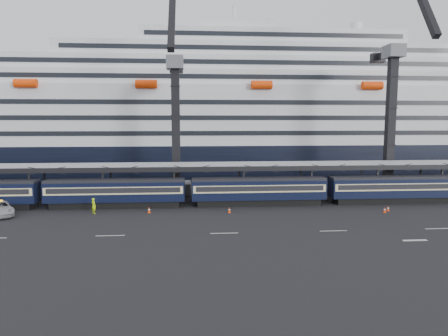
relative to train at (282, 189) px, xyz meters
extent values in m
plane|color=black|center=(4.65, -10.00, -2.20)|extent=(260.00, 260.00, 0.00)
cube|color=beige|center=(-21.35, -14.00, -2.19)|extent=(3.00, 0.15, 0.02)
cube|color=beige|center=(-9.35, -14.00, -2.19)|extent=(3.00, 0.15, 0.02)
cube|color=beige|center=(2.65, -14.00, -2.19)|extent=(3.00, 0.15, 0.02)
cube|color=beige|center=(14.65, -14.00, -2.19)|extent=(3.00, 0.15, 0.02)
cube|color=beige|center=(9.65, -18.00, -2.19)|extent=(2.50, 0.40, 0.02)
cube|color=black|center=(-23.35, 0.00, -1.75)|extent=(17.48, 2.40, 0.90)
cube|color=black|center=(-23.35, 0.00, 0.05)|extent=(19.00, 2.80, 2.70)
cube|color=beige|center=(-23.35, 0.00, 0.35)|extent=(18.62, 2.92, 1.05)
cube|color=black|center=(-23.35, 0.00, 0.40)|extent=(17.86, 2.98, 0.70)
cube|color=black|center=(-23.35, 0.00, 1.55)|extent=(19.00, 2.50, 0.35)
cube|color=black|center=(-3.35, 0.00, -1.75)|extent=(17.48, 2.40, 0.90)
cube|color=black|center=(-3.35, 0.00, 0.05)|extent=(19.00, 2.80, 2.70)
cube|color=beige|center=(-3.35, 0.00, 0.35)|extent=(18.62, 2.92, 1.05)
cube|color=black|center=(-3.35, 0.00, 0.40)|extent=(17.86, 2.98, 0.70)
cube|color=black|center=(-3.35, 0.00, 1.55)|extent=(19.00, 2.50, 0.35)
cube|color=black|center=(16.65, 0.00, -1.75)|extent=(17.48, 2.40, 0.90)
cube|color=black|center=(16.65, 0.00, 0.05)|extent=(19.00, 2.80, 2.70)
cube|color=beige|center=(16.65, 0.00, 0.35)|extent=(18.62, 2.92, 1.05)
cube|color=black|center=(16.65, 0.00, 0.40)|extent=(17.86, 2.98, 0.70)
cube|color=black|center=(16.65, 0.00, 1.55)|extent=(19.00, 2.50, 0.35)
cube|color=gray|center=(4.65, 4.00, 3.20)|extent=(130.00, 6.00, 0.25)
cube|color=black|center=(4.65, 1.00, 2.90)|extent=(130.00, 0.25, 0.70)
cube|color=black|center=(4.65, 7.00, 2.90)|extent=(130.00, 0.25, 0.70)
cube|color=black|center=(-35.35, 1.20, 0.50)|extent=(0.25, 0.25, 5.40)
cube|color=black|center=(-35.35, 6.80, 0.50)|extent=(0.25, 0.25, 5.40)
cube|color=black|center=(-25.35, 1.20, 0.50)|extent=(0.25, 0.25, 5.40)
cube|color=black|center=(-25.35, 6.80, 0.50)|extent=(0.25, 0.25, 5.40)
cube|color=black|center=(-15.35, 1.20, 0.50)|extent=(0.25, 0.25, 5.40)
cube|color=black|center=(-15.35, 6.80, 0.50)|extent=(0.25, 0.25, 5.40)
cube|color=black|center=(-5.35, 1.20, 0.50)|extent=(0.25, 0.25, 5.40)
cube|color=black|center=(-5.35, 6.80, 0.50)|extent=(0.25, 0.25, 5.40)
cube|color=black|center=(4.65, 1.20, 0.50)|extent=(0.25, 0.25, 5.40)
cube|color=black|center=(4.65, 6.80, 0.50)|extent=(0.25, 0.25, 5.40)
cube|color=black|center=(14.65, 1.20, 0.50)|extent=(0.25, 0.25, 5.40)
cube|color=black|center=(14.65, 6.80, 0.50)|extent=(0.25, 0.25, 5.40)
cube|color=black|center=(24.65, 1.20, 0.50)|extent=(0.25, 0.25, 5.40)
cube|color=black|center=(24.65, 6.80, 0.50)|extent=(0.25, 0.25, 5.40)
cube|color=black|center=(4.65, 36.00, 1.30)|extent=(200.00, 28.00, 7.00)
cube|color=silver|center=(4.65, 36.00, 10.80)|extent=(190.00, 26.88, 12.00)
cube|color=silver|center=(4.65, 36.00, 18.30)|extent=(160.00, 24.64, 3.00)
cube|color=black|center=(4.65, 23.63, 18.30)|extent=(153.60, 0.12, 0.90)
cube|color=silver|center=(4.65, 36.00, 21.30)|extent=(124.00, 21.84, 3.00)
cube|color=black|center=(4.65, 25.03, 21.30)|extent=(119.04, 0.12, 0.90)
cube|color=silver|center=(4.65, 36.00, 24.30)|extent=(90.00, 19.04, 3.00)
cube|color=black|center=(4.65, 26.43, 24.30)|extent=(86.40, 0.12, 0.90)
cube|color=silver|center=(4.65, 36.00, 27.30)|extent=(56.00, 16.24, 3.00)
cube|color=black|center=(4.65, 27.83, 27.30)|extent=(53.76, 0.12, 0.90)
cube|color=silver|center=(-3.35, 36.00, 29.80)|extent=(16.00, 12.00, 2.50)
cylinder|color=silver|center=(24.65, 36.00, 30.30)|extent=(2.80, 2.80, 3.00)
cylinder|color=#FA3D07|center=(-43.35, 21.96, 16.60)|extent=(4.00, 1.60, 1.60)
cylinder|color=#FA3D07|center=(-21.35, 21.96, 16.60)|extent=(4.00, 1.60, 1.60)
cylinder|color=#FA3D07|center=(0.65, 21.96, 16.60)|extent=(4.00, 1.60, 1.60)
cylinder|color=#FA3D07|center=(22.65, 21.96, 16.60)|extent=(4.00, 1.60, 1.60)
cube|color=#52555A|center=(-15.35, 9.00, -1.20)|extent=(4.50, 4.50, 2.00)
cube|color=black|center=(-15.35, 9.00, 8.80)|extent=(1.30, 1.30, 18.00)
cube|color=#52555A|center=(-15.35, 9.00, 18.80)|extent=(2.60, 3.20, 2.00)
cube|color=black|center=(-15.35, 3.21, 25.69)|extent=(0.90, 12.26, 14.37)
cube|color=black|center=(-15.35, 11.52, 18.80)|extent=(0.90, 5.04, 0.90)
cube|color=black|center=(-15.35, 14.04, 18.60)|extent=(2.20, 1.60, 1.60)
cube|color=#52555A|center=(19.65, 8.00, -1.20)|extent=(4.50, 4.50, 2.00)
cube|color=black|center=(19.65, 8.00, 9.80)|extent=(1.30, 1.30, 20.00)
cube|color=#52555A|center=(19.65, 8.00, 20.80)|extent=(2.60, 3.20, 2.00)
cube|color=black|center=(19.65, 10.80, 20.80)|extent=(0.90, 5.60, 0.90)
cube|color=black|center=(19.65, 13.60, 20.60)|extent=(2.20, 1.60, 1.60)
imported|color=#C6F40C|center=(-25.53, -3.68, -1.18)|extent=(0.88, 0.87, 2.04)
cube|color=#FA3D07|center=(-18.43, -3.77, -2.18)|extent=(0.41, 0.41, 0.04)
cone|color=#FA3D07|center=(-18.43, -3.77, -1.77)|extent=(0.35, 0.35, 0.78)
cylinder|color=white|center=(-18.43, -3.77, -1.77)|extent=(0.29, 0.29, 0.13)
cube|color=#FA3D07|center=(-7.95, -4.51, -2.18)|extent=(0.37, 0.37, 0.04)
cone|color=#FA3D07|center=(-7.95, -4.51, -1.81)|extent=(0.31, 0.31, 0.71)
cylinder|color=white|center=(-7.95, -4.51, -1.81)|extent=(0.26, 0.26, 0.12)
cube|color=#FA3D07|center=(13.29, -5.09, -2.18)|extent=(0.36, 0.36, 0.04)
cone|color=#FA3D07|center=(13.29, -5.09, -1.82)|extent=(0.30, 0.30, 0.68)
cylinder|color=white|center=(13.29, -5.09, -1.82)|extent=(0.25, 0.25, 0.11)
cube|color=#FA3D07|center=(12.37, -6.02, -2.18)|extent=(0.37, 0.37, 0.04)
cone|color=#FA3D07|center=(12.37, -6.02, -1.81)|extent=(0.31, 0.31, 0.70)
cylinder|color=white|center=(12.37, -6.02, -1.81)|extent=(0.26, 0.26, 0.12)
camera|label=1|loc=(-12.52, -55.46, 9.87)|focal=32.00mm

